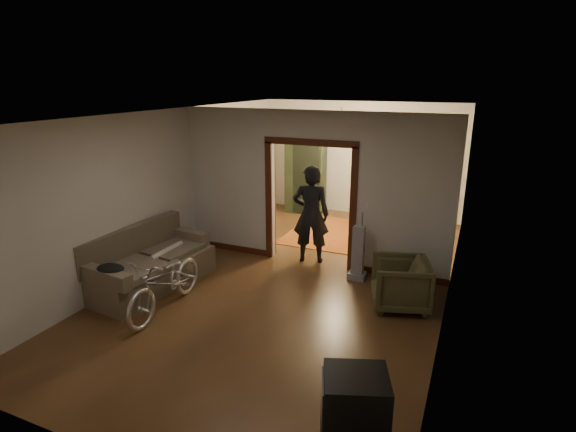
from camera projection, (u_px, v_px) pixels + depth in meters
The scene contains 23 objects.
floor at pixel (295, 277), 7.82m from camera, with size 5.00×8.50×0.01m, color #402614.
ceiling at pixel (296, 113), 7.00m from camera, with size 5.00×8.50×0.01m, color white.
wall_back at pixel (360, 159), 11.14m from camera, with size 5.00×0.02×2.80m, color beige.
wall_left at pixel (171, 186), 8.36m from camera, with size 0.02×8.50×2.80m, color beige.
wall_right at pixel (455, 217), 6.47m from camera, with size 0.02×8.50×2.80m, color beige.
partition_wall at pixel (311, 190), 8.07m from camera, with size 5.00×0.14×2.80m, color beige.
door_casing at pixel (311, 206), 8.16m from camera, with size 1.74×0.20×2.32m, color #401B0E.
far_window at pixel (389, 155), 10.80m from camera, with size 0.98×0.06×1.28m, color black.
chandelier at pixel (341, 127), 9.33m from camera, with size 0.24×0.24×0.24m, color #FFE0A5.
light_switch at pixel (367, 205), 7.65m from camera, with size 0.08×0.01×0.12m, color silver.
sofa at pixel (151, 258), 7.36m from camera, with size 0.96×2.14×0.98m, color brown.
rolled_paper at pixel (167, 251), 7.58m from camera, with size 0.10×0.10×0.79m, color beige.
jacket at pixel (110, 269), 6.49m from camera, with size 0.43×0.32×0.13m, color black.
bicycle at pixel (166, 282), 6.59m from camera, with size 0.61×1.74×0.92m, color silver.
armchair at pixel (400, 283), 6.72m from camera, with size 0.80×0.83×0.75m, color #464327.
crt_tv at pixel (356, 399), 3.81m from camera, with size 0.54×0.49×0.47m, color black.
vacuum at pixel (358, 253), 7.62m from camera, with size 0.29×0.23×0.96m, color gray.
person at pixel (311, 214), 8.26m from camera, with size 0.67×0.44×1.84m, color black.
oriental_rug at pixel (330, 233), 10.06m from camera, with size 1.72×2.26×0.02m, color maroon.
locker at pixel (306, 175), 11.41m from camera, with size 0.96×0.53×1.92m, color black.
globe at pixel (306, 136), 11.12m from camera, with size 0.26×0.26×0.26m, color #1E5972.
desk at pixel (390, 208), 10.51m from camera, with size 1.09×0.61×0.80m, color #341D11.
desk_chair at pixel (375, 212), 10.20m from camera, with size 0.37×0.37×0.84m, color #341D11.
Camera 1 is at (2.73, -6.63, 3.32)m, focal length 28.00 mm.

